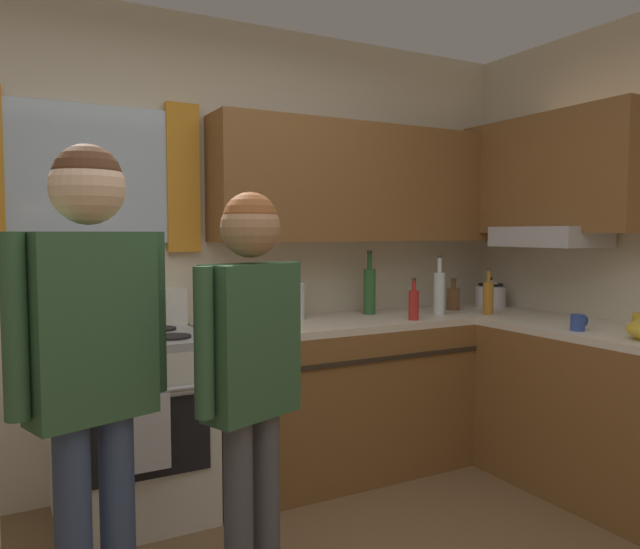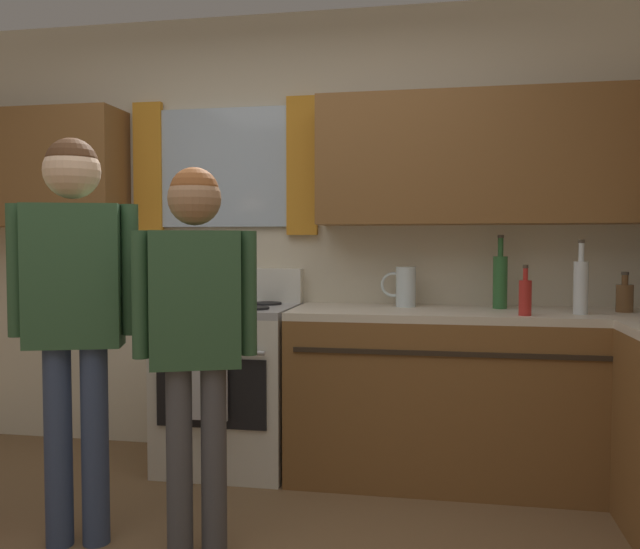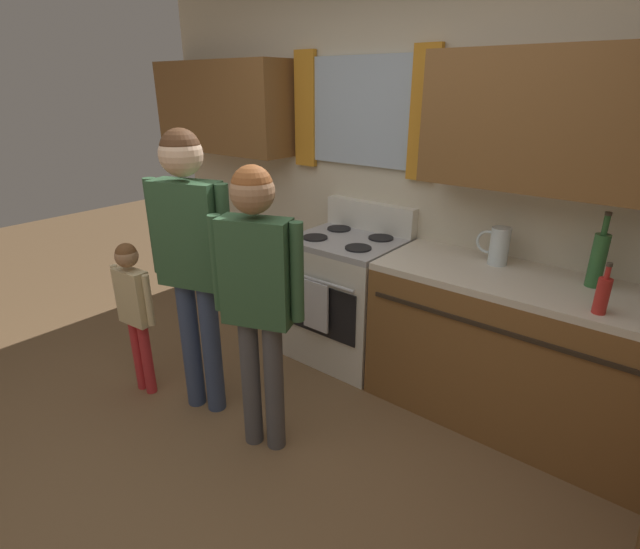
# 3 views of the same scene
# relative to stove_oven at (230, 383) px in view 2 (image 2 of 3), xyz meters

# --- Properties ---
(back_wall_unit) EXTENTS (4.60, 0.42, 2.60)m
(back_wall_unit) POSITION_rel_stove_oven_xyz_m (0.30, 0.27, 0.99)
(back_wall_unit) COLOR beige
(back_wall_unit) RESTS_ON ground
(kitchen_counter_run) EXTENTS (2.18, 1.85, 0.90)m
(kitchen_counter_run) POSITION_rel_stove_oven_xyz_m (1.75, -0.34, -0.02)
(kitchen_counter_run) COLOR brown
(kitchen_counter_run) RESTS_ON ground
(stove_oven) EXTENTS (0.71, 0.67, 1.10)m
(stove_oven) POSITION_rel_stove_oven_xyz_m (0.00, 0.00, 0.00)
(stove_oven) COLOR silver
(stove_oven) RESTS_ON ground
(bottle_tall_clear) EXTENTS (0.07, 0.07, 0.37)m
(bottle_tall_clear) POSITION_rel_stove_oven_xyz_m (1.83, -0.10, 0.57)
(bottle_tall_clear) COLOR silver
(bottle_tall_clear) RESTS_ON kitchen_counter_run
(bottle_wine_green) EXTENTS (0.08, 0.08, 0.39)m
(bottle_wine_green) POSITION_rel_stove_oven_xyz_m (1.47, 0.12, 0.58)
(bottle_wine_green) COLOR #2D6633
(bottle_wine_green) RESTS_ON kitchen_counter_run
(bottle_sauce_red) EXTENTS (0.06, 0.06, 0.25)m
(bottle_sauce_red) POSITION_rel_stove_oven_xyz_m (1.56, -0.21, 0.53)
(bottle_sauce_red) COLOR red
(bottle_sauce_red) RESTS_ON kitchen_counter_run
(bottle_squat_brown) EXTENTS (0.08, 0.08, 0.21)m
(bottle_squat_brown) POSITION_rel_stove_oven_xyz_m (2.08, 0.05, 0.51)
(bottle_squat_brown) COLOR brown
(bottle_squat_brown) RESTS_ON kitchen_counter_run
(water_pitcher) EXTENTS (0.19, 0.11, 0.22)m
(water_pitcher) POSITION_rel_stove_oven_xyz_m (0.96, 0.14, 0.54)
(water_pitcher) COLOR silver
(water_pitcher) RESTS_ON kitchen_counter_run
(adult_holding_child) EXTENTS (0.50, 0.27, 1.67)m
(adult_holding_child) POSITION_rel_stove_oven_xyz_m (-0.32, -1.05, 0.59)
(adult_holding_child) COLOR #38476B
(adult_holding_child) RESTS_ON ground
(adult_in_plaid) EXTENTS (0.46, 0.26, 1.55)m
(adult_in_plaid) POSITION_rel_stove_oven_xyz_m (0.21, -1.06, 0.51)
(adult_in_plaid) COLOR #4C4C51
(adult_in_plaid) RESTS_ON ground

